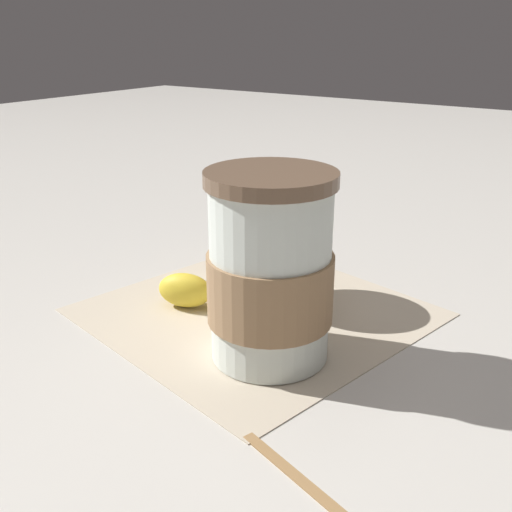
# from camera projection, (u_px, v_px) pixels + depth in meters

# --- Properties ---
(ground_plane) EXTENTS (3.00, 3.00, 0.00)m
(ground_plane) POSITION_uv_depth(u_px,v_px,m) (256.00, 312.00, 0.52)
(ground_plane) COLOR beige
(paper_napkin) EXTENTS (0.29, 0.29, 0.00)m
(paper_napkin) POSITION_uv_depth(u_px,v_px,m) (256.00, 312.00, 0.52)
(paper_napkin) COLOR beige
(paper_napkin) RESTS_ON ground_plane
(coffee_cup) EXTENTS (0.09, 0.09, 0.14)m
(coffee_cup) POSITION_uv_depth(u_px,v_px,m) (270.00, 273.00, 0.43)
(coffee_cup) COLOR silver
(coffee_cup) RESTS_ON paper_napkin
(muffin) EXTENTS (0.08, 0.08, 0.10)m
(muffin) POSITION_uv_depth(u_px,v_px,m) (280.00, 242.00, 0.52)
(muffin) COLOR white
(muffin) RESTS_ON paper_napkin
(banana) EXTENTS (0.09, 0.13, 0.03)m
(banana) POSITION_uv_depth(u_px,v_px,m) (235.00, 282.00, 0.54)
(banana) COLOR yellow
(banana) RESTS_ON paper_napkin
(wooden_stirrer) EXTENTS (0.11, 0.04, 0.00)m
(wooden_stirrer) POSITION_uv_depth(u_px,v_px,m) (309.00, 486.00, 0.32)
(wooden_stirrer) COLOR #9E7547
(wooden_stirrer) RESTS_ON ground_plane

